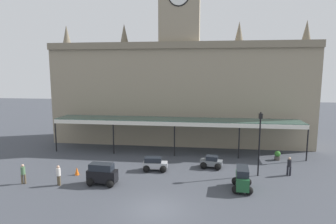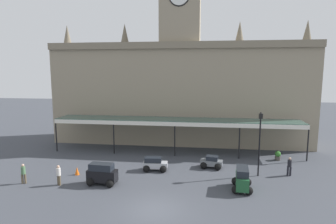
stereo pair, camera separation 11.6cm
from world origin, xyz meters
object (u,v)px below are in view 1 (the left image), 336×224
object	(u,v)px
car_green_van	(242,180)
traffic_cone	(77,171)
car_silver_estate	(155,165)
planter_near_kerb	(277,155)
victorian_lamppost	(260,137)
pedestrian_beside_cars	(289,166)
car_black_van	(102,175)
pedestrian_near_entrance	(23,173)
car_grey_sedan	(211,163)
pedestrian_crossing_forecourt	(59,175)

from	to	relation	value
car_green_van	traffic_cone	bearing A→B (deg)	174.61
car_silver_estate	planter_near_kerb	world-z (taller)	car_silver_estate
car_silver_estate	traffic_cone	distance (m)	7.00
car_green_van	victorian_lamppost	bearing A→B (deg)	60.63
pedestrian_beside_cars	planter_near_kerb	distance (m)	4.44
car_black_van	planter_near_kerb	world-z (taller)	car_black_van
traffic_cone	car_silver_estate	bearing A→B (deg)	16.29
car_silver_estate	pedestrian_near_entrance	world-z (taller)	pedestrian_near_entrance
car_silver_estate	car_green_van	world-z (taller)	car_green_van
car_silver_estate	car_grey_sedan	xyz separation A→B (m)	(5.24, 1.42, -0.06)
pedestrian_near_entrance	planter_near_kerb	size ratio (longest dim) A/B	1.74
car_silver_estate	car_green_van	xyz separation A→B (m)	(7.49, -3.30, 0.24)
car_silver_estate	victorian_lamppost	bearing A→B (deg)	-0.72
pedestrian_beside_cars	victorian_lamppost	size ratio (longest dim) A/B	0.29
pedestrian_near_entrance	victorian_lamppost	bearing A→B (deg)	12.45
pedestrian_near_entrance	pedestrian_crossing_forecourt	xyz separation A→B (m)	(3.04, 0.08, 0.00)
pedestrian_beside_cars	traffic_cone	xyz separation A→B (m)	(-18.73, -2.26, -0.55)
car_green_van	victorian_lamppost	size ratio (longest dim) A/B	0.43
car_green_van	pedestrian_crossing_forecourt	size ratio (longest dim) A/B	1.48
pedestrian_beside_cars	victorian_lamppost	distance (m)	3.78
planter_near_kerb	car_silver_estate	bearing A→B (deg)	-158.73
car_silver_estate	victorian_lamppost	world-z (taller)	victorian_lamppost
pedestrian_crossing_forecourt	pedestrian_beside_cars	size ratio (longest dim) A/B	1.00
car_green_van	car_black_van	bearing A→B (deg)	-177.79
pedestrian_near_entrance	victorian_lamppost	distance (m)	20.10
car_grey_sedan	pedestrian_beside_cars	bearing A→B (deg)	-9.36
car_grey_sedan	car_green_van	bearing A→B (deg)	-64.50
car_grey_sedan	planter_near_kerb	bearing A→B (deg)	25.65
traffic_cone	car_black_van	bearing A→B (deg)	-30.39
car_silver_estate	pedestrian_crossing_forecourt	world-z (taller)	pedestrian_crossing_forecourt
car_black_van	traffic_cone	bearing A→B (deg)	149.61
car_silver_estate	car_black_van	distance (m)	5.26
traffic_cone	car_grey_sedan	bearing A→B (deg)	15.78
pedestrian_crossing_forecourt	pedestrian_beside_cars	bearing A→B (deg)	13.61
pedestrian_beside_cars	car_silver_estate	bearing A→B (deg)	-178.57
pedestrian_crossing_forecourt	victorian_lamppost	world-z (taller)	victorian_lamppost
pedestrian_near_entrance	traffic_cone	world-z (taller)	pedestrian_near_entrance
traffic_cone	planter_near_kerb	bearing A→B (deg)	19.53
pedestrian_beside_cars	victorian_lamppost	xyz separation A→B (m)	(-2.73, -0.42, 2.59)
planter_near_kerb	pedestrian_beside_cars	bearing A→B (deg)	-91.39
car_grey_sedan	pedestrian_beside_cars	size ratio (longest dim) A/B	1.30
car_grey_sedan	planter_near_kerb	size ratio (longest dim) A/B	2.26
victorian_lamppost	traffic_cone	distance (m)	16.41
planter_near_kerb	pedestrian_crossing_forecourt	bearing A→B (deg)	-154.81
car_grey_sedan	traffic_cone	distance (m)	12.43
car_grey_sedan	planter_near_kerb	world-z (taller)	car_grey_sedan
car_grey_sedan	car_green_van	distance (m)	5.24
pedestrian_near_entrance	pedestrian_beside_cars	xyz separation A→B (m)	(22.19, 4.71, 0.00)
car_grey_sedan	traffic_cone	size ratio (longest dim) A/B	3.03
car_green_van	pedestrian_near_entrance	bearing A→B (deg)	-176.40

